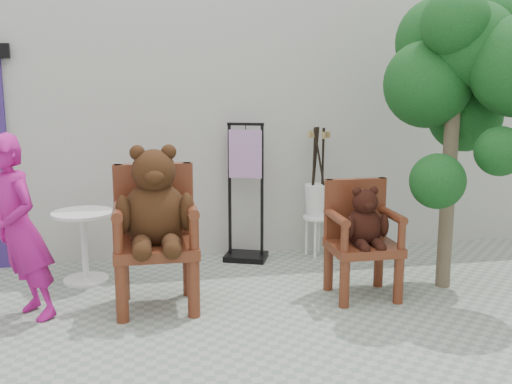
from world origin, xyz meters
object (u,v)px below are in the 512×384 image
Objects in this scene: stool_bucket at (318,200)px; tree at (467,67)px; display_stand at (246,208)px; person at (20,229)px; chair_big at (155,216)px; chair_small at (362,229)px; cafe_table at (84,238)px.

tree reaches higher than stool_bucket.
tree is (1.85, -1.20, 1.50)m from display_stand.
stool_bucket is (2.92, 1.32, -0.13)m from person.
tree is (3.94, 0.12, 1.31)m from person.
display_stand is at bearing 85.32° from person.
chair_small is (1.86, -0.06, -0.19)m from chair_big.
display_stand is at bearing 147.03° from tree.
chair_small is 0.68× the size of person.
chair_small is 2.95m from person.
chair_big is 1.13m from cafe_table.
stool_bucket reaches higher than chair_small.
tree is at bearing -12.52° from cafe_table.
tree reaches higher than chair_small.
display_stand is (2.10, 1.32, -0.19)m from person.
stool_bucket reaches higher than cafe_table.
stool_bucket is (1.83, 1.24, -0.18)m from chair_big.
person is (-1.09, -0.08, -0.05)m from chair_big.
tree is (3.53, -0.78, 1.64)m from cafe_table.
stool_bucket is at bearing 22.02° from display_stand.
stool_bucket reaches higher than chair_big.
chair_small is 0.70× the size of display_stand.
person is at bearing -175.64° from chair_big.
display_stand is 0.82m from stool_bucket.
chair_small is at bearing 53.67° from person.
tree is at bearing 5.41° from chair_small.
person reaches higher than chair_big.
cafe_table is 0.25× the size of tree.
chair_small is at bearing -1.82° from chair_big.
display_stand is (1.01, 1.23, -0.24)m from chair_big.
stool_bucket is (-0.03, 1.30, 0.01)m from chair_small.
chair_big is at bearing 178.18° from chair_small.
chair_small is 1.51× the size of cafe_table.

